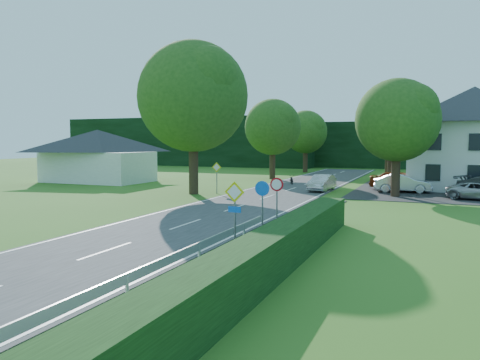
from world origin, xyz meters
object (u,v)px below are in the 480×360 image
at_px(streetlight, 393,136).
at_px(motorcycle, 292,179).
at_px(parked_car_red, 399,181).
at_px(parasol, 460,180).
at_px(moving_car, 322,183).
at_px(parked_car_silver_a, 402,183).

height_order(streetlight, motorcycle, streetlight).
bearing_deg(parked_car_red, motorcycle, 92.00).
relative_size(streetlight, parasol, 4.13).
height_order(moving_car, parked_car_silver_a, parked_car_silver_a).
bearing_deg(streetlight, parasol, 40.71).
height_order(moving_car, parked_car_red, parked_car_red).
height_order(streetlight, parked_car_red, streetlight).
xyz_separation_m(parked_car_red, parked_car_silver_a, (0.33, -1.65, -0.08)).
bearing_deg(motorcycle, parasol, -22.23).
relative_size(motorcycle, parked_car_red, 0.37).
xyz_separation_m(streetlight, parked_car_red, (0.40, 2.65, -3.63)).
relative_size(parked_car_red, parked_car_silver_a, 1.08).
bearing_deg(streetlight, parked_car_silver_a, 53.70).
distance_m(motorcycle, parasol, 14.28).
bearing_deg(parasol, parked_car_red, -160.13).
distance_m(moving_car, parked_car_red, 6.48).
bearing_deg(parked_car_red, parasol, -57.99).
relative_size(moving_car, motorcycle, 2.32).
bearing_deg(parked_car_silver_a, parasol, -60.88).
height_order(moving_car, parasol, parasol).
bearing_deg(motorcycle, moving_car, -72.22).
xyz_separation_m(parked_car_silver_a, parasol, (4.28, 3.31, 0.16)).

